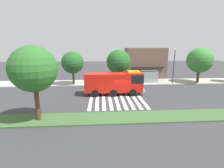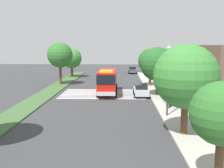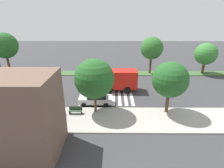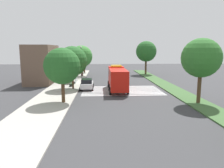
{
  "view_description": "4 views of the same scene",
  "coord_description": "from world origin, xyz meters",
  "px_view_note": "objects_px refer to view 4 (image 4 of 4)",
  "views": [
    {
      "loc": [
        -3.09,
        -24.12,
        7.42
      ],
      "look_at": [
        -1.38,
        0.6,
        1.71
      ],
      "focal_mm": 26.3,
      "sensor_mm": 36.0,
      "label": 1
    },
    {
      "loc": [
        37.17,
        2.69,
        7.09
      ],
      "look_at": [
        0.33,
        1.38,
        1.64
      ],
      "focal_mm": 42.57,
      "sensor_mm": 36.0,
      "label": 2
    },
    {
      "loc": [
        -1.8,
        26.54,
        11.2
      ],
      "look_at": [
        -1.62,
        1.7,
        1.49
      ],
      "focal_mm": 27.75,
      "sensor_mm": 36.0,
      "label": 3
    },
    {
      "loc": [
        -32.96,
        3.22,
        6.25
      ],
      "look_at": [
        -1.95,
        1.57,
        1.18
      ],
      "focal_mm": 33.9,
      "sensor_mm": 36.0,
      "label": 4
    }
  ],
  "objects_px": {
    "sidewalk_tree_far_east": "(84,59)",
    "bench_near_shelter": "(72,83)",
    "fire_truck": "(117,77)",
    "sidewalk_tree_west": "(72,61)",
    "sidewalk_tree_east": "(82,56)",
    "median_tree_west": "(201,58)",
    "median_tree_center": "(146,51)",
    "parked_car_mid": "(87,84)",
    "street_lamp": "(81,60)",
    "sidewalk_tree_far_west": "(62,66)",
    "bus_stop_shelter": "(74,73)"
  },
  "relations": [
    {
      "from": "bench_near_shelter",
      "to": "sidewalk_tree_east",
      "type": "height_order",
      "value": "sidewalk_tree_east"
    },
    {
      "from": "street_lamp",
      "to": "median_tree_center",
      "type": "bearing_deg",
      "value": -60.88
    },
    {
      "from": "street_lamp",
      "to": "median_tree_center",
      "type": "relative_size",
      "value": 0.83
    },
    {
      "from": "fire_truck",
      "to": "parked_car_mid",
      "type": "xyz_separation_m",
      "value": [
        1.3,
        4.76,
        -1.14
      ]
    },
    {
      "from": "bench_near_shelter",
      "to": "sidewalk_tree_far_east",
      "type": "bearing_deg",
      "value": -1.36
    },
    {
      "from": "sidewalk_tree_west",
      "to": "sidewalk_tree_far_east",
      "type": "bearing_deg",
      "value": 0.0
    },
    {
      "from": "parked_car_mid",
      "to": "fire_truck",
      "type": "bearing_deg",
      "value": -105.71
    },
    {
      "from": "fire_truck",
      "to": "sidewalk_tree_west",
      "type": "relative_size",
      "value": 1.36
    },
    {
      "from": "sidewalk_tree_far_east",
      "to": "median_tree_center",
      "type": "distance_m",
      "value": 16.53
    },
    {
      "from": "sidewalk_tree_far_west",
      "to": "median_tree_center",
      "type": "bearing_deg",
      "value": -29.17
    },
    {
      "from": "street_lamp",
      "to": "sidewalk_tree_west",
      "type": "xyz_separation_m",
      "value": [
        -10.92,
        0.4,
        0.31
      ]
    },
    {
      "from": "bus_stop_shelter",
      "to": "median_tree_west",
      "type": "xyz_separation_m",
      "value": [
        -16.23,
        -16.32,
        3.41
      ]
    },
    {
      "from": "fire_truck",
      "to": "bench_near_shelter",
      "type": "xyz_separation_m",
      "value": [
        3.51,
        7.47,
        -1.41
      ]
    },
    {
      "from": "parked_car_mid",
      "to": "sidewalk_tree_east",
      "type": "xyz_separation_m",
      "value": [
        16.22,
        2.2,
        3.82
      ]
    },
    {
      "from": "fire_truck",
      "to": "sidewalk_tree_far_west",
      "type": "relative_size",
      "value": 1.43
    },
    {
      "from": "bus_stop_shelter",
      "to": "sidewalk_tree_west",
      "type": "xyz_separation_m",
      "value": [
        -6.37,
        -0.52,
        2.56
      ]
    },
    {
      "from": "sidewalk_tree_east",
      "to": "median_tree_west",
      "type": "xyz_separation_m",
      "value": [
        -26.23,
        -15.8,
        0.62
      ]
    },
    {
      "from": "sidewalk_tree_far_west",
      "to": "sidewalk_tree_west",
      "type": "bearing_deg",
      "value": -0.0
    },
    {
      "from": "bus_stop_shelter",
      "to": "street_lamp",
      "type": "bearing_deg",
      "value": -11.42
    },
    {
      "from": "fire_truck",
      "to": "street_lamp",
      "type": "distance_m",
      "value": 13.9
    },
    {
      "from": "sidewalk_tree_far_west",
      "to": "sidewalk_tree_west",
      "type": "relative_size",
      "value": 0.95
    },
    {
      "from": "sidewalk_tree_east",
      "to": "sidewalk_tree_far_west",
      "type": "bearing_deg",
      "value": 180.0
    },
    {
      "from": "bench_near_shelter",
      "to": "sidewalk_tree_west",
      "type": "xyz_separation_m",
      "value": [
        -2.37,
        -0.51,
        3.86
      ]
    },
    {
      "from": "bus_stop_shelter",
      "to": "parked_car_mid",
      "type": "bearing_deg",
      "value": -156.37
    },
    {
      "from": "bench_near_shelter",
      "to": "street_lamp",
      "type": "bearing_deg",
      "value": -6.09
    },
    {
      "from": "sidewalk_tree_east",
      "to": "median_tree_center",
      "type": "xyz_separation_m",
      "value": [
        3.13,
        -15.8,
        1.11
      ]
    },
    {
      "from": "fire_truck",
      "to": "street_lamp",
      "type": "bearing_deg",
      "value": 28.43
    },
    {
      "from": "sidewalk_tree_far_west",
      "to": "bus_stop_shelter",
      "type": "bearing_deg",
      "value": 1.96
    },
    {
      "from": "parked_car_mid",
      "to": "street_lamp",
      "type": "distance_m",
      "value": 11.4
    },
    {
      "from": "parked_car_mid",
      "to": "median_tree_west",
      "type": "bearing_deg",
      "value": -126.85
    },
    {
      "from": "sidewalk_tree_far_west",
      "to": "sidewalk_tree_far_east",
      "type": "relative_size",
      "value": 1.21
    },
    {
      "from": "bench_near_shelter",
      "to": "median_tree_west",
      "type": "xyz_separation_m",
      "value": [
        -12.23,
        -16.31,
        4.71
      ]
    },
    {
      "from": "sidewalk_tree_far_east",
      "to": "bench_near_shelter",
      "type": "bearing_deg",
      "value": 178.64
    },
    {
      "from": "median_tree_center",
      "to": "sidewalk_tree_east",
      "type": "bearing_deg",
      "value": 101.2
    },
    {
      "from": "sidewalk_tree_east",
      "to": "sidewalk_tree_west",
      "type": "bearing_deg",
      "value": -180.0
    },
    {
      "from": "bench_near_shelter",
      "to": "sidewalk_tree_far_east",
      "type": "distance_m",
      "value": 21.78
    },
    {
      "from": "sidewalk_tree_east",
      "to": "median_tree_west",
      "type": "relative_size",
      "value": 0.95
    },
    {
      "from": "sidewalk_tree_far_west",
      "to": "median_tree_center",
      "type": "distance_m",
      "value": 32.45
    },
    {
      "from": "sidewalk_tree_west",
      "to": "fire_truck",
      "type": "bearing_deg",
      "value": -99.28
    },
    {
      "from": "median_tree_west",
      "to": "parked_car_mid",
      "type": "bearing_deg",
      "value": 53.64
    },
    {
      "from": "fire_truck",
      "to": "bus_stop_shelter",
      "type": "xyz_separation_m",
      "value": [
        7.51,
        7.48,
        -0.11
      ]
    },
    {
      "from": "median_tree_west",
      "to": "median_tree_center",
      "type": "distance_m",
      "value": 29.36
    },
    {
      "from": "street_lamp",
      "to": "sidewalk_tree_far_east",
      "type": "height_order",
      "value": "street_lamp"
    },
    {
      "from": "sidewalk_tree_far_west",
      "to": "sidewalk_tree_east",
      "type": "distance_m",
      "value": 25.18
    },
    {
      "from": "fire_truck",
      "to": "sidewalk_tree_east",
      "type": "distance_m",
      "value": 19.03
    },
    {
      "from": "street_lamp",
      "to": "sidewalk_tree_west",
      "type": "bearing_deg",
      "value": 177.9
    },
    {
      "from": "median_tree_west",
      "to": "bus_stop_shelter",
      "type": "bearing_deg",
      "value": 45.16
    },
    {
      "from": "median_tree_west",
      "to": "median_tree_center",
      "type": "relative_size",
      "value": 0.9
    },
    {
      "from": "bench_near_shelter",
      "to": "sidewalk_tree_west",
      "type": "bearing_deg",
      "value": -167.82
    },
    {
      "from": "parked_car_mid",
      "to": "median_tree_west",
      "type": "distance_m",
      "value": 17.46
    }
  ]
}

